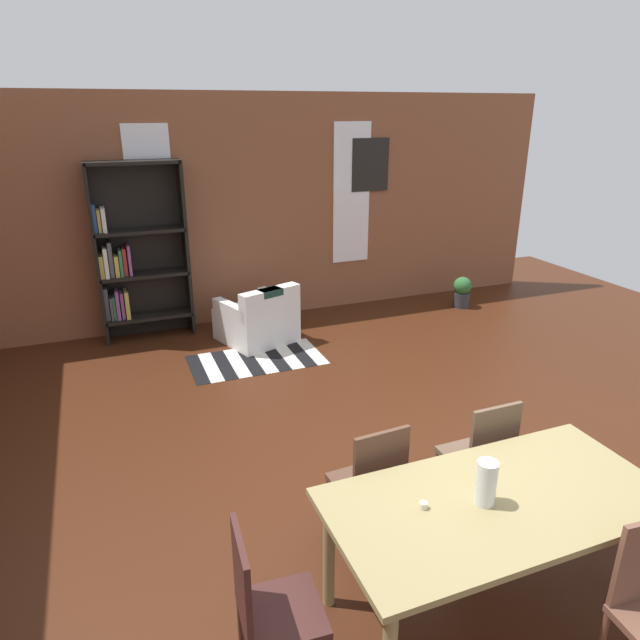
{
  "coord_description": "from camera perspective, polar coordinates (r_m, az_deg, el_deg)",
  "views": [
    {
      "loc": [
        -2.02,
        -2.83,
        2.77
      ],
      "look_at": [
        -0.21,
        1.77,
        0.93
      ],
      "focal_mm": 31.96,
      "sensor_mm": 36.0,
      "label": 1
    }
  ],
  "objects": [
    {
      "name": "framed_picture",
      "position": [
        8.26,
        5.05,
        15.21
      ],
      "size": [
        0.56,
        0.03,
        0.72
      ],
      "primitive_type": "cube",
      "color": "black"
    },
    {
      "name": "dining_chair_head_left",
      "position": [
        3.09,
        -5.35,
        -26.69
      ],
      "size": [
        0.43,
        0.43,
        0.95
      ],
      "color": "#40201D",
      "rests_on": "ground"
    },
    {
      "name": "tealight_candle_0",
      "position": [
        3.22,
        10.31,
        -17.79
      ],
      "size": [
        0.04,
        0.04,
        0.04
      ],
      "primitive_type": "cylinder",
      "color": "silver",
      "rests_on": "dining_table"
    },
    {
      "name": "vase_on_table",
      "position": [
        3.27,
        16.28,
        -15.37
      ],
      "size": [
        0.11,
        0.11,
        0.25
      ],
      "primitive_type": "cylinder",
      "color": "silver",
      "rests_on": "dining_table"
    },
    {
      "name": "potted_plant_by_shelf",
      "position": [
        8.64,
        14.03,
        2.8
      ],
      "size": [
        0.26,
        0.26,
        0.45
      ],
      "color": "#333338",
      "rests_on": "ground"
    },
    {
      "name": "armchair_white",
      "position": [
        7.16,
        -6.22,
        -0.01
      ],
      "size": [
        1.02,
        1.02,
        0.75
      ],
      "color": "white",
      "rests_on": "ground"
    },
    {
      "name": "dining_chair_far_right",
      "position": [
        4.21,
        15.84,
        -12.89
      ],
      "size": [
        0.4,
        0.4,
        0.95
      ],
      "color": "brown",
      "rests_on": "ground"
    },
    {
      "name": "ground_plane",
      "position": [
        4.45,
        11.52,
        -18.55
      ],
      "size": [
        11.84,
        11.84,
        0.0
      ],
      "primitive_type": "plane",
      "color": "#411F0F"
    },
    {
      "name": "window_pane_0",
      "position": [
        7.49,
        -16.45,
        10.94
      ],
      "size": [
        0.55,
        0.02,
        1.93
      ],
      "primitive_type": "cube",
      "color": "white"
    },
    {
      "name": "dining_table",
      "position": [
        3.45,
        17.29,
        -17.8
      ],
      "size": [
        1.9,
        0.93,
        0.78
      ],
      "color": "#928252",
      "rests_on": "ground"
    },
    {
      "name": "back_wall_brick",
      "position": [
        7.82,
        -6.33,
        10.91
      ],
      "size": [
        8.75,
        0.12,
        2.97
      ],
      "primitive_type": "cube",
      "color": "brown",
      "rests_on": "ground"
    },
    {
      "name": "window_pane_1",
      "position": [
        8.19,
        3.16,
        12.48
      ],
      "size": [
        0.55,
        0.02,
        1.93
      ],
      "primitive_type": "cube",
      "color": "white"
    },
    {
      "name": "striped_rug",
      "position": [
        6.72,
        -6.39,
        -3.97
      ],
      "size": [
        1.54,
        0.82,
        0.01
      ],
      "color": "black",
      "rests_on": "ground"
    },
    {
      "name": "dining_chair_far_left",
      "position": [
        3.82,
        5.13,
        -15.93
      ],
      "size": [
        0.42,
        0.42,
        0.95
      ],
      "color": "brown",
      "rests_on": "ground"
    },
    {
      "name": "bookshelf_tall",
      "position": [
        7.4,
        -18.07,
        6.15
      ],
      "size": [
        1.1,
        0.33,
        2.2
      ],
      "color": "black",
      "rests_on": "ground"
    }
  ]
}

